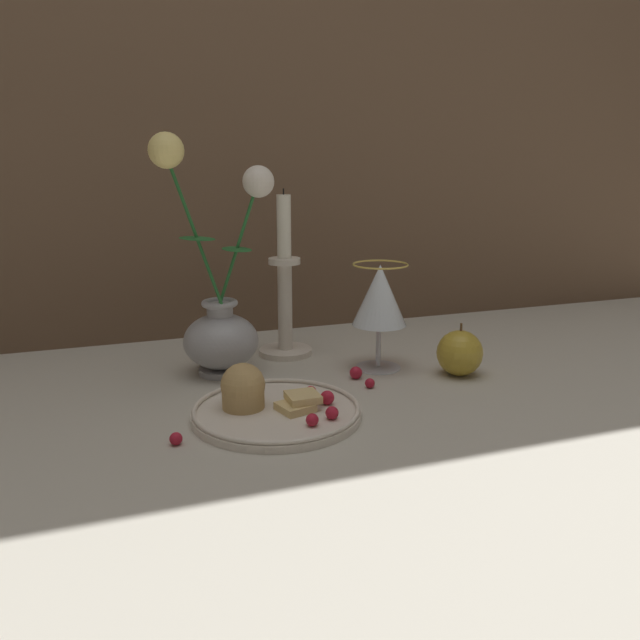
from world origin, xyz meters
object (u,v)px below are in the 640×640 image
at_px(vase, 220,314).
at_px(wine_glass, 380,299).
at_px(candlestick, 285,299).
at_px(plate_with_pastries, 269,405).
at_px(apple_beside_vase, 460,353).

relative_size(vase, wine_glass, 2.13).
bearing_deg(candlestick, vase, -151.64).
bearing_deg(wine_glass, plate_with_pastries, -148.34).
height_order(vase, wine_glass, vase).
relative_size(wine_glass, candlestick, 0.60).
height_order(plate_with_pastries, wine_glass, wine_glass).
xyz_separation_m(vase, apple_beside_vase, (0.35, -0.13, -0.06)).
height_order(plate_with_pastries, apple_beside_vase, apple_beside_vase).
bearing_deg(plate_with_pastries, wine_glass, 31.66).
bearing_deg(apple_beside_vase, plate_with_pastries, -169.25).
xyz_separation_m(plate_with_pastries, apple_beside_vase, (0.32, 0.06, 0.02)).
bearing_deg(candlestick, wine_glass, -45.92).
distance_m(vase, plate_with_pastries, 0.21).
distance_m(plate_with_pastries, candlestick, 0.29).
bearing_deg(vase, candlestick, 28.36).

